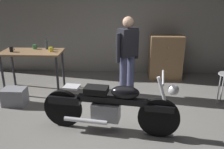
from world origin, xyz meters
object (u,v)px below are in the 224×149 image
object	(u,v)px
person_standing	(127,54)
motorcycle	(110,106)
mug_green_speckled	(35,47)
wooden_dresser	(166,57)
mug_yellow_tall	(51,49)
storage_bin	(15,97)
mug_black_matte	(11,49)
bottle	(47,45)

from	to	relation	value
person_standing	motorcycle	bearing A→B (deg)	40.07
person_standing	mug_green_speckled	xyz separation A→B (m)	(-2.06, 0.41, 0.02)
wooden_dresser	mug_yellow_tall	size ratio (longest dim) A/B	9.41
storage_bin	mug_black_matte	distance (m)	1.07
mug_black_matte	bottle	distance (m)	0.74
mug_yellow_tall	mug_black_matte	xyz separation A→B (m)	(-0.83, -0.06, 0.01)
mug_green_speckled	mug_yellow_tall	bearing A→B (deg)	-26.61
mug_black_matte	motorcycle	bearing A→B (deg)	-34.84
wooden_dresser	mug_yellow_tall	world-z (taller)	wooden_dresser
motorcycle	mug_yellow_tall	world-z (taller)	same
person_standing	mug_yellow_tall	world-z (taller)	person_standing
mug_green_speckled	bottle	bearing A→B (deg)	-0.74
mug_yellow_tall	storage_bin	bearing A→B (deg)	-127.82
wooden_dresser	storage_bin	world-z (taller)	wooden_dresser
motorcycle	bottle	size ratio (longest dim) A/B	9.03
mug_black_matte	wooden_dresser	bearing A→B (deg)	15.73
storage_bin	mug_yellow_tall	world-z (taller)	mug_yellow_tall
person_standing	mug_yellow_tall	bearing A→B (deg)	-45.38
motorcycle	mug_green_speckled	distance (m)	2.58
mug_yellow_tall	mug_green_speckled	bearing A→B (deg)	153.39
motorcycle	bottle	bearing A→B (deg)	138.61
storage_bin	mug_black_matte	bearing A→B (deg)	110.91
mug_yellow_tall	bottle	size ratio (longest dim) A/B	0.49
wooden_dresser	bottle	xyz separation A→B (m)	(-2.76, -0.70, 0.45)
storage_bin	mug_yellow_tall	size ratio (longest dim) A/B	3.76
motorcycle	storage_bin	world-z (taller)	motorcycle
storage_bin	motorcycle	bearing A→B (deg)	-23.68
storage_bin	mug_black_matte	size ratio (longest dim) A/B	3.87
wooden_dresser	mug_green_speckled	bearing A→B (deg)	-167.13
motorcycle	mug_green_speckled	xyz separation A→B (m)	(-1.78, 1.80, 0.50)
wooden_dresser	mug_black_matte	bearing A→B (deg)	-164.27
person_standing	mug_black_matte	distance (m)	2.47
person_standing	mug_green_speckled	bearing A→B (deg)	-49.76
mug_green_speckled	bottle	xyz separation A→B (m)	(0.27, -0.00, 0.05)
mug_green_speckled	mug_yellow_tall	world-z (taller)	same
person_standing	mug_green_speckled	size ratio (longest dim) A/B	14.06
motorcycle	storage_bin	distance (m)	2.12
wooden_dresser	mug_black_matte	world-z (taller)	wooden_dresser
motorcycle	mug_yellow_tall	distance (m)	2.14
motorcycle	mug_black_matte	xyz separation A→B (m)	(-2.19, 1.52, 0.51)
mug_black_matte	mug_green_speckled	bearing A→B (deg)	34.11
person_standing	storage_bin	world-z (taller)	person_standing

